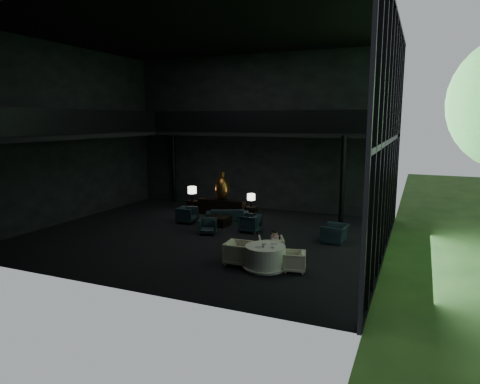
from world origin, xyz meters
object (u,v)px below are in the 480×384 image
at_px(dining_table, 265,259).
at_px(table_lamp_left, 192,191).
at_px(window_armchair, 335,231).
at_px(dining_chair_west, 238,251).
at_px(lounge_armchair_west, 187,214).
at_px(coffee_table, 218,221).
at_px(child, 275,238).
at_px(sofa, 227,213).
at_px(lounge_armchair_east, 250,222).
at_px(dining_chair_east, 294,261).
at_px(console, 222,207).
at_px(side_table_left, 194,206).
at_px(lounge_armchair_south, 208,226).
at_px(table_lamp_right, 251,198).
at_px(bronze_urn, 222,188).
at_px(dining_chair_north, 271,246).
at_px(side_table_right, 251,212).

bearing_deg(dining_table, table_lamp_left, 134.12).
relative_size(window_armchair, dining_chair_west, 1.13).
bearing_deg(lounge_armchair_west, coffee_table, -88.38).
relative_size(dining_table, child, 2.49).
height_order(table_lamp_left, sofa, table_lamp_left).
bearing_deg(lounge_armchair_east, sofa, -128.30).
distance_m(lounge_armchair_east, dining_chair_east, 4.93).
xyz_separation_m(console, side_table_left, (-1.60, 0.03, -0.07)).
distance_m(sofa, coffee_table, 1.03).
height_order(lounge_armchair_south, window_armchair, window_armchair).
relative_size(side_table_left, table_lamp_right, 0.97).
bearing_deg(table_lamp_left, table_lamp_right, 0.61).
xyz_separation_m(lounge_armchair_south, dining_chair_east, (4.49, -2.89, -0.02)).
relative_size(bronze_urn, dining_chair_west, 1.54).
distance_m(lounge_armchair_south, child, 4.13).
relative_size(dining_chair_north, child, 1.58).
bearing_deg(table_lamp_right, dining_chair_west, -72.01).
bearing_deg(child, side_table_left, -41.98).
relative_size(window_armchair, coffee_table, 1.09).
xyz_separation_m(window_armchair, child, (-1.50, -2.90, 0.30)).
bearing_deg(bronze_urn, dining_chair_west, -60.60).
distance_m(table_lamp_right, dining_chair_east, 7.47).
relative_size(bronze_urn, coffee_table, 1.49).
distance_m(table_lamp_left, dining_chair_west, 8.29).
distance_m(lounge_armchair_west, child, 6.33).
xyz_separation_m(lounge_armchair_south, dining_chair_west, (2.63, -2.96, 0.11)).
relative_size(sofa, child, 3.28).
xyz_separation_m(table_lamp_right, child, (3.01, -5.47, -0.26)).
height_order(console, dining_chair_west, dining_chair_west).
relative_size(side_table_left, lounge_armchair_east, 0.72).
height_order(lounge_armchair_south, dining_chair_west, dining_chair_west).
height_order(console, child, child).
relative_size(lounge_armchair_west, lounge_armchair_east, 0.99).
relative_size(console, bronze_urn, 1.77).
height_order(bronze_urn, side_table_right, bronze_urn).
bearing_deg(child, sofa, -49.76).
height_order(side_table_right, lounge_armchair_east, lounge_armchair_east).
relative_size(sofa, lounge_armchair_south, 2.88).
bearing_deg(dining_chair_east, child, -145.64).
bearing_deg(dining_chair_north, window_armchair, -143.16).
distance_m(lounge_armchair_south, coffee_table, 1.50).
height_order(bronze_urn, dining_chair_north, bronze_urn).
distance_m(table_lamp_left, dining_table, 8.99).
height_order(side_table_right, dining_chair_north, dining_chair_north).
height_order(lounge_armchair_west, dining_chair_west, dining_chair_west).
xyz_separation_m(lounge_armchair_west, lounge_armchair_south, (1.77, -1.35, -0.09)).
relative_size(side_table_left, coffee_table, 0.67).
bearing_deg(lounge_armchair_east, table_lamp_right, -157.05).
bearing_deg(lounge_armchair_east, lounge_armchair_west, -93.70).
relative_size(sofa, coffee_table, 2.09).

